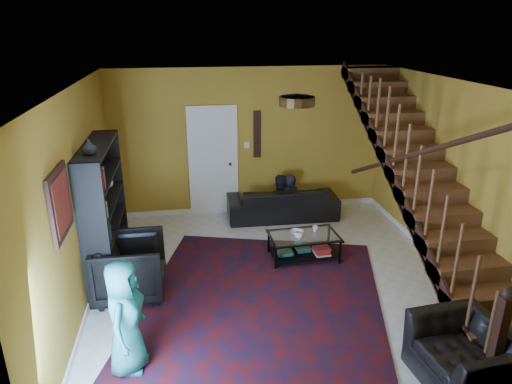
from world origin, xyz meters
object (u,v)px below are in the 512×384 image
bookshelf (105,215)px  armchair_left (131,267)px  sofa (282,202)px  coffee_table (303,245)px  armchair_right (466,356)px

bookshelf → armchair_left: 0.88m
bookshelf → sofa: 3.49m
armchair_left → coffee_table: size_ratio=0.84×
armchair_left → armchair_right: bearing=-121.7°
armchair_right → coffee_table: size_ratio=0.90×
armchair_left → coffee_table: 2.67m
sofa → coffee_table: (-0.03, -1.68, -0.07)m
sofa → armchair_right: 4.64m
bookshelf → coffee_table: (2.95, 0.02, -0.73)m
sofa → coffee_table: size_ratio=1.89×
armchair_right → bookshelf: bearing=-131.7°
sofa → armchair_left: armchair_left is taller
bookshelf → armchair_right: (3.90, -2.85, -0.64)m
bookshelf → armchair_left: (0.35, -0.59, -0.54)m
bookshelf → sofa: size_ratio=0.96×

